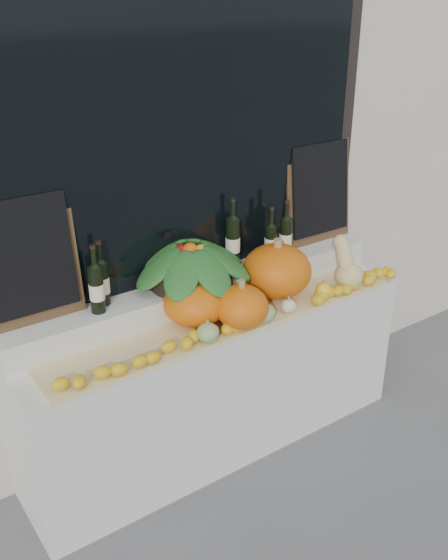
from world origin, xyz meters
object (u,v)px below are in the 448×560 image
at_px(pumpkin_left, 195,303).
at_px(butternut_squash, 347,267).
at_px(wine_bottle_tall, 233,242).
at_px(pumpkin_right, 277,271).
at_px(produce_bowl, 191,263).

distance_m(pumpkin_left, butternut_squash, 0.98).
height_order(pumpkin_left, butternut_squash, butternut_squash).
height_order(pumpkin_left, wine_bottle_tall, wine_bottle_tall).
relative_size(pumpkin_right, wine_bottle_tall, 0.95).
bearing_deg(butternut_squash, wine_bottle_tall, 147.04).
bearing_deg(produce_bowl, pumpkin_left, -116.64).
xyz_separation_m(pumpkin_left, produce_bowl, (0.09, 0.18, 0.14)).
distance_m(pumpkin_right, butternut_squash, 0.44).
relative_size(pumpkin_left, wine_bottle_tall, 0.82).
relative_size(butternut_squash, wine_bottle_tall, 0.73).
bearing_deg(pumpkin_left, produce_bowl, 63.36).
xyz_separation_m(pumpkin_right, butternut_squash, (0.41, -0.14, -0.03)).
height_order(pumpkin_left, pumpkin_right, pumpkin_right).
bearing_deg(butternut_squash, produce_bowl, 160.11).
relative_size(butternut_squash, produce_bowl, 0.43).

